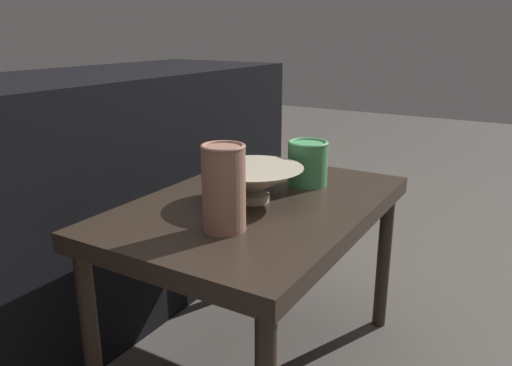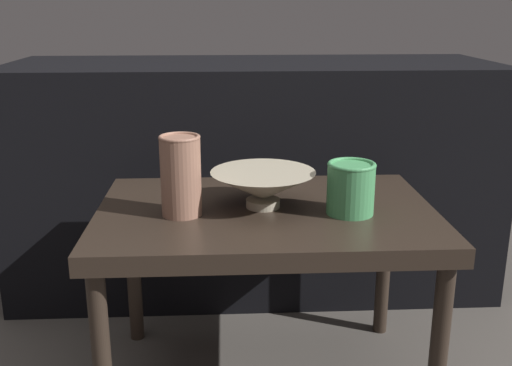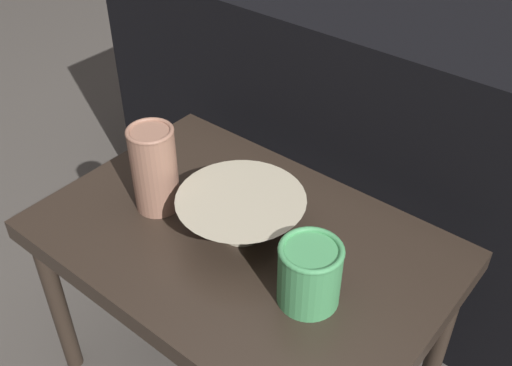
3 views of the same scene
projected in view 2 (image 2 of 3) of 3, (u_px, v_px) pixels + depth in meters
table at (266, 228)px, 1.30m from camera, size 0.72×0.49×0.43m
couch_backdrop at (253, 174)px, 1.85m from camera, size 1.43×0.50×0.69m
bowl at (263, 186)px, 1.28m from camera, size 0.23×0.23×0.08m
vase_textured_left at (181, 175)px, 1.22m from camera, size 0.08×0.08×0.17m
vase_colorful_right at (351, 187)px, 1.24m from camera, size 0.10×0.10×0.11m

